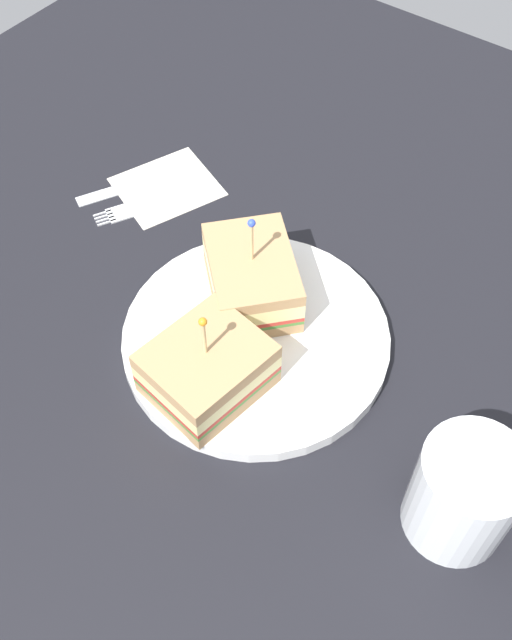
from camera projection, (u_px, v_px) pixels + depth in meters
ground_plane at (256, 349)px, 68.72cm from camera, size 113.29×113.29×2.00cm
plate at (256, 338)px, 67.37cm from camera, size 24.08×24.08×1.39cm
sandwich_half_front at (252, 277)px, 67.44cm from camera, size 12.40×12.58×9.86cm
sandwich_half_back at (207, 369)px, 61.52cm from camera, size 10.48×9.33×9.33cm
drink_glass at (462, 497)px, 54.52cm from camera, size 7.79×7.79×9.23cm
napkin at (167, 187)px, 80.29cm from camera, size 12.75×12.20×0.15cm
fork at (139, 207)px, 78.29cm from camera, size 11.45×6.99×0.35cm
knife at (129, 186)px, 80.23cm from camera, size 12.32×7.31×0.35cm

